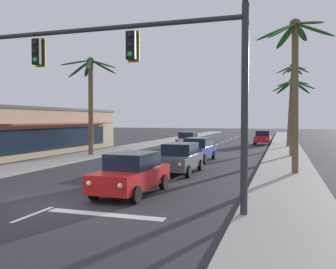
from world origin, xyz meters
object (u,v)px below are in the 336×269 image
at_px(palm_right_farthest, 291,86).
at_px(storefront_strip_left, 9,132).
at_px(sedan_third_in_queue, 180,158).
at_px(sedan_oncoming_far, 188,140).
at_px(sedan_lead_at_stop_bar, 132,173).
at_px(traffic_signal_mast, 134,63).
at_px(sedan_parked_nearest_kerb, 263,137).
at_px(palm_left_second, 90,89).
at_px(sedan_fifth_in_queue, 198,149).
at_px(palm_right_second, 295,66).
at_px(palm_right_third, 293,101).

xyz_separation_m(palm_right_farthest, storefront_strip_left, (-22.30, -16.31, -4.58)).
xyz_separation_m(sedan_third_in_queue, sedan_oncoming_far, (-4.13, 17.96, 0.00)).
bearing_deg(sedan_lead_at_stop_bar, palm_right_farthest, 76.36).
height_order(traffic_signal_mast, sedan_parked_nearest_kerb, traffic_signal_mast).
bearing_deg(palm_left_second, traffic_signal_mast, -55.85).
relative_size(sedan_third_in_queue, sedan_fifth_in_queue, 0.99).
distance_m(sedan_parked_nearest_kerb, storefront_strip_left, 28.18).
relative_size(palm_right_second, palm_right_third, 1.32).
xyz_separation_m(sedan_fifth_in_queue, storefront_strip_left, (-15.63, -1.37, 1.17)).
distance_m(traffic_signal_mast, storefront_strip_left, 21.60).
relative_size(traffic_signal_mast, sedan_parked_nearest_kerb, 2.49).
bearing_deg(palm_right_third, palm_right_farthest, 89.56).
height_order(sedan_lead_at_stop_bar, storefront_strip_left, storefront_strip_left).
xyz_separation_m(sedan_lead_at_stop_bar, palm_right_farthest, (6.60, 27.21, 5.75)).
relative_size(traffic_signal_mast, palm_right_third, 1.75).
bearing_deg(palm_right_second, sedan_oncoming_far, 121.16).
height_order(traffic_signal_mast, palm_right_second, palm_right_second).
bearing_deg(palm_right_farthest, traffic_signal_mast, -100.50).
distance_m(traffic_signal_mast, sedan_oncoming_far, 27.21).
height_order(traffic_signal_mast, sedan_oncoming_far, traffic_signal_mast).
distance_m(palm_right_second, storefront_strip_left, 22.73).
bearing_deg(palm_left_second, sedan_fifth_in_queue, -3.75).
bearing_deg(palm_right_third, storefront_strip_left, -164.31).
height_order(sedan_fifth_in_queue, palm_right_third, palm_right_third).
bearing_deg(sedan_oncoming_far, palm_right_second, -58.84).
bearing_deg(palm_right_second, sedan_parked_nearest_kerb, 96.70).
height_order(sedan_lead_at_stop_bar, palm_right_second, palm_right_second).
height_order(sedan_oncoming_far, palm_left_second, palm_left_second).
xyz_separation_m(sedan_lead_at_stop_bar, palm_right_second, (6.39, 7.18, 5.05)).
bearing_deg(sedan_lead_at_stop_bar, storefront_strip_left, 145.23).
bearing_deg(sedan_parked_nearest_kerb, storefront_strip_left, -133.06).
bearing_deg(sedan_fifth_in_queue, storefront_strip_left, -174.98).
height_order(palm_left_second, palm_right_third, palm_left_second).
bearing_deg(palm_left_second, palm_right_farthest, 42.21).
height_order(sedan_third_in_queue, palm_right_second, palm_right_second).
bearing_deg(sedan_fifth_in_queue, palm_right_farthest, 65.93).
relative_size(palm_right_third, palm_right_farthest, 0.71).
xyz_separation_m(sedan_lead_at_stop_bar, palm_left_second, (-9.21, 12.87, 4.69)).
relative_size(palm_right_third, storefront_strip_left, 0.25).
height_order(palm_left_second, palm_right_second, palm_right_second).
xyz_separation_m(sedan_lead_at_stop_bar, sedan_third_in_queue, (0.29, 6.14, 0.00)).
bearing_deg(palm_right_farthest, sedan_third_in_queue, -106.66).
xyz_separation_m(sedan_parked_nearest_kerb, palm_right_second, (2.85, -24.29, 5.05)).
xyz_separation_m(traffic_signal_mast, palm_right_second, (5.26, 9.55, 1.03)).
distance_m(sedan_parked_nearest_kerb, palm_left_second, 23.03).
height_order(sedan_lead_at_stop_bar, palm_left_second, palm_left_second).
bearing_deg(sedan_third_in_queue, sedan_oncoming_far, 102.95).
distance_m(sedan_fifth_in_queue, sedan_parked_nearest_kerb, 19.53).
height_order(sedan_oncoming_far, storefront_strip_left, storefront_strip_left).
bearing_deg(palm_left_second, sedan_parked_nearest_kerb, 55.59).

